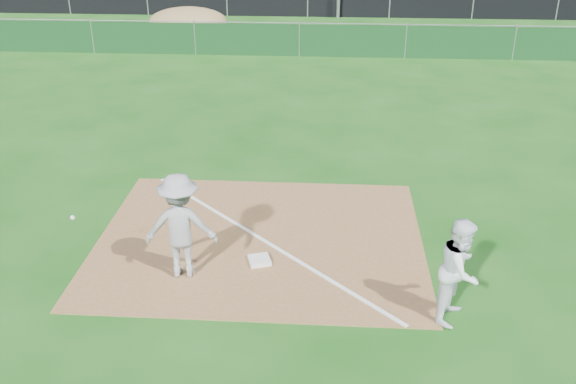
% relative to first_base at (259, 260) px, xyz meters
% --- Properties ---
extents(ground, '(90.00, 90.00, 0.00)m').
position_rel_first_base_xyz_m(ground, '(-0.07, 9.82, -0.06)').
color(ground, '#144D10').
rests_on(ground, ground).
extents(infield_dirt, '(6.00, 5.00, 0.02)m').
position_rel_first_base_xyz_m(infield_dirt, '(-0.07, 0.82, -0.05)').
color(infield_dirt, brown).
rests_on(infield_dirt, ground).
extents(foul_line, '(5.01, 5.01, 0.01)m').
position_rel_first_base_xyz_m(foul_line, '(-0.07, 0.82, -0.03)').
color(foul_line, white).
rests_on(foul_line, infield_dirt).
extents(green_fence, '(44.00, 0.05, 1.20)m').
position_rel_first_base_xyz_m(green_fence, '(-0.07, 14.82, 0.54)').
color(green_fence, '#0E3415').
rests_on(green_fence, ground).
extents(dirt_mound, '(3.38, 2.60, 1.17)m').
position_rel_first_base_xyz_m(dirt_mound, '(-5.07, 18.32, 0.53)').
color(dirt_mound, olive).
rests_on(dirt_mound, ground).
extents(parking_lot, '(46.00, 9.00, 0.01)m').
position_rel_first_base_xyz_m(parking_lot, '(-0.07, 27.82, -0.05)').
color(parking_lot, black).
rests_on(parking_lot, ground).
extents(first_base, '(0.45, 0.45, 0.08)m').
position_rel_first_base_xyz_m(first_base, '(0.00, 0.00, 0.00)').
color(first_base, white).
rests_on(first_base, infield_dirt).
extents(play_at_first, '(2.44, 0.78, 1.83)m').
position_rel_first_base_xyz_m(play_at_first, '(-1.24, -0.44, 0.88)').
color(play_at_first, '#A8A8AA').
rests_on(play_at_first, infield_dirt).
extents(runner, '(0.92, 1.01, 1.67)m').
position_rel_first_base_xyz_m(runner, '(3.14, -1.32, 0.78)').
color(runner, white).
rests_on(runner, ground).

